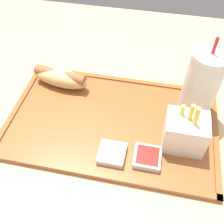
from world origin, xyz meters
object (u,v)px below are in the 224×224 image
(sauce_cup_ketchup, at_px, (147,157))
(soda_cup, at_px, (202,84))
(hot_dog_far, at_px, (60,77))
(fries_carton, at_px, (185,132))
(sauce_cup_mayo, at_px, (113,154))

(sauce_cup_ketchup, bearing_deg, soda_cup, 60.19)
(hot_dog_far, height_order, fries_carton, fries_carton)
(soda_cup, relative_size, hot_dog_far, 1.31)
(hot_dog_far, bearing_deg, fries_carton, -21.52)
(fries_carton, height_order, sauce_cup_mayo, fries_carton)
(hot_dog_far, distance_m, fries_carton, 0.33)
(soda_cup, relative_size, sauce_cup_mayo, 3.60)
(soda_cup, height_order, hot_dog_far, soda_cup)
(hot_dog_far, bearing_deg, soda_cup, -2.68)
(fries_carton, bearing_deg, sauce_cup_ketchup, -141.24)
(soda_cup, height_order, sauce_cup_mayo, soda_cup)
(sauce_cup_ketchup, bearing_deg, sauce_cup_mayo, -175.24)
(hot_dog_far, relative_size, sauce_cup_ketchup, 2.76)
(fries_carton, xyz_separation_m, sauce_cup_ketchup, (-0.07, -0.05, -0.03))
(hot_dog_far, distance_m, sauce_cup_ketchup, 0.30)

